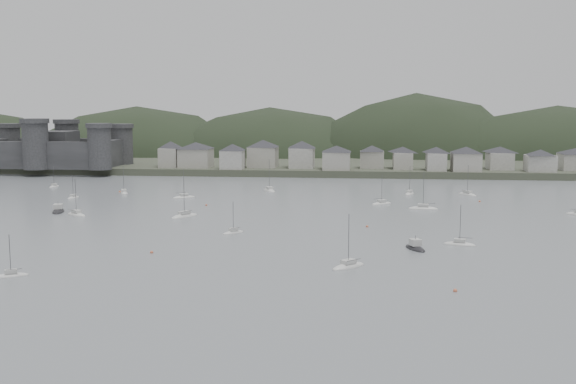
# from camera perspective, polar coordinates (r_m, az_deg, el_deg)

# --- Properties ---
(ground) EXTENTS (900.00, 900.00, 0.00)m
(ground) POSITION_cam_1_polar(r_m,az_deg,el_deg) (124.29, -3.81, -7.12)
(ground) COLOR slate
(ground) RESTS_ON ground
(far_shore_land) EXTENTS (900.00, 250.00, 3.00)m
(far_shore_land) POSITION_cam_1_polar(r_m,az_deg,el_deg) (415.09, 3.32, 3.21)
(far_shore_land) COLOR #383D2D
(far_shore_land) RESTS_ON ground
(forested_ridge) EXTENTS (851.55, 103.94, 102.57)m
(forested_ridge) POSITION_cam_1_polar(r_m,az_deg,el_deg) (390.53, 3.82, 1.07)
(forested_ridge) COLOR black
(forested_ridge) RESTS_ON ground
(castle) EXTENTS (66.00, 43.00, 20.00)m
(castle) POSITION_cam_1_polar(r_m,az_deg,el_deg) (330.66, -19.07, 3.43)
(castle) COLOR #2D2E30
(castle) RESTS_ON far_shore_land
(waterfront_town) EXTENTS (451.48, 28.46, 12.92)m
(waterfront_town) POSITION_cam_1_polar(r_m,az_deg,el_deg) (304.08, 11.80, 2.94)
(waterfront_town) COLOR #9A978D
(waterfront_town) RESTS_ON far_shore_land
(sailboat_lead) EXTENTS (4.58, 8.02, 10.46)m
(sailboat_lead) POSITION_cam_1_polar(r_m,az_deg,el_deg) (241.25, 10.10, -0.14)
(sailboat_lead) COLOR silver
(sailboat_lead) RESTS_ON ground
(moored_fleet) EXTENTS (244.49, 154.06, 13.35)m
(moored_fleet) POSITION_cam_1_polar(r_m,az_deg,el_deg) (191.59, -7.70, -2.00)
(moored_fleet) COLOR silver
(moored_fleet) RESTS_ON ground
(motor_launch_near) EXTENTS (5.41, 7.92, 3.79)m
(motor_launch_near) POSITION_cam_1_polar(r_m,az_deg,el_deg) (150.05, 10.56, -4.60)
(motor_launch_near) COLOR black
(motor_launch_near) RESTS_ON ground
(motor_launch_far) EXTENTS (5.59, 9.35, 4.09)m
(motor_launch_far) POSITION_cam_1_polar(r_m,az_deg,el_deg) (208.90, -18.60, -1.52)
(motor_launch_far) COLOR black
(motor_launch_far) RESTS_ON ground
(mooring_buoys) EXTENTS (140.66, 121.02, 0.70)m
(mooring_buoys) POSITION_cam_1_polar(r_m,az_deg,el_deg) (181.40, 3.05, -2.48)
(mooring_buoys) COLOR #CD6744
(mooring_buoys) RESTS_ON ground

